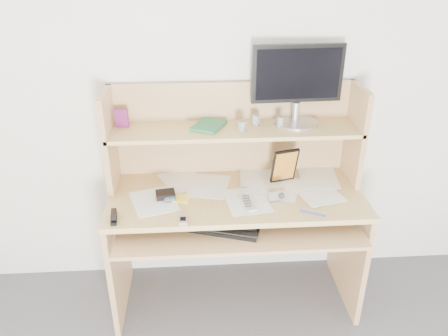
{
  "coord_description": "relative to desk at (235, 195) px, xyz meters",
  "views": [
    {
      "loc": [
        -0.21,
        -0.6,
        1.96
      ],
      "look_at": [
        -0.07,
        1.43,
        0.94
      ],
      "focal_mm": 35.0,
      "sensor_mm": 36.0,
      "label": 1
    }
  ],
  "objects": [
    {
      "name": "monitor",
      "position": [
        0.35,
        0.14,
        0.62
      ],
      "size": [
        0.5,
        0.25,
        0.44
      ],
      "rotation": [
        0.0,
        0.0,
        0.05
      ],
      "color": "#AFAEB3",
      "rests_on": "desk"
    },
    {
      "name": "card_box",
      "position": [
        -0.62,
        0.13,
        0.44
      ],
      "size": [
        0.08,
        0.04,
        0.1
      ],
      "primitive_type": "cube",
      "rotation": [
        0.0,
        0.0,
        -0.26
      ],
      "color": "maroon",
      "rests_on": "desk"
    },
    {
      "name": "wallet",
      "position": [
        -0.39,
        -0.09,
        0.07
      ],
      "size": [
        0.11,
        0.1,
        0.03
      ],
      "primitive_type": "cube",
      "rotation": [
        0.0,
        0.0,
        0.14
      ],
      "color": "black",
      "rests_on": "paper_clutter"
    },
    {
      "name": "paper_clutter",
      "position": [
        0.0,
        -0.08,
        0.06
      ],
      "size": [
        1.32,
        0.54,
        0.01
      ],
      "primitive_type": "cube",
      "color": "white",
      "rests_on": "desk"
    },
    {
      "name": "chip_stack_d",
      "position": [
        0.25,
        0.06,
        0.42
      ],
      "size": [
        0.04,
        0.04,
        0.06
      ],
      "primitive_type": "cylinder",
      "rotation": [
        0.0,
        0.0,
        -0.1
      ],
      "color": "white",
      "rests_on": "desk"
    },
    {
      "name": "chip_stack_a",
      "position": [
        0.13,
        0.12,
        0.41
      ],
      "size": [
        0.05,
        0.05,
        0.05
      ],
      "primitive_type": "cylinder",
      "rotation": [
        0.0,
        0.0,
        0.2
      ],
      "color": "black",
      "rests_on": "desk"
    },
    {
      "name": "chip_stack_b",
      "position": [
        0.12,
        0.1,
        0.42
      ],
      "size": [
        0.05,
        0.05,
        0.06
      ],
      "primitive_type": "cylinder",
      "rotation": [
        0.0,
        0.0,
        0.26
      ],
      "color": "white",
      "rests_on": "desk"
    },
    {
      "name": "game_case",
      "position": [
        0.28,
        0.03,
        0.17
      ],
      "size": [
        0.15,
        0.06,
        0.21
      ],
      "primitive_type": "cube",
      "rotation": [
        0.0,
        0.0,
        0.28
      ],
      "color": "black",
      "rests_on": "paper_clutter"
    },
    {
      "name": "digital_camera",
      "position": [
        0.21,
        -0.16,
        0.09
      ],
      "size": [
        0.1,
        0.05,
        0.06
      ],
      "primitive_type": "cube",
      "rotation": [
        0.0,
        0.0,
        0.2
      ],
      "color": "#A6A6A8",
      "rests_on": "paper_clutter"
    },
    {
      "name": "desk",
      "position": [
        0.0,
        0.0,
        0.0
      ],
      "size": [
        1.4,
        0.7,
        1.3
      ],
      "color": "tan",
      "rests_on": "floor"
    },
    {
      "name": "stapler",
      "position": [
        -0.64,
        -0.3,
        0.08
      ],
      "size": [
        0.05,
        0.12,
        0.03
      ],
      "primitive_type": "cube",
      "rotation": [
        0.0,
        0.0,
        0.13
      ],
      "color": "black",
      "rests_on": "paper_clutter"
    },
    {
      "name": "tv_remote",
      "position": [
        0.04,
        -0.21,
        0.07
      ],
      "size": [
        0.09,
        0.18,
        0.02
      ],
      "primitive_type": "cube",
      "rotation": [
        0.0,
        0.0,
        0.29
      ],
      "color": "#AAAAA5",
      "rests_on": "paper_clutter"
    },
    {
      "name": "flip_phone",
      "position": [
        -0.29,
        -0.34,
        0.07
      ],
      "size": [
        0.05,
        0.09,
        0.02
      ],
      "primitive_type": "cube",
      "rotation": [
        0.0,
        0.0,
        0.01
      ],
      "color": "#BABABC",
      "rests_on": "paper_clutter"
    },
    {
      "name": "sticky_note_pad",
      "position": [
        -0.3,
        -0.12,
        0.06
      ],
      "size": [
        0.1,
        0.1,
        0.01
      ],
      "primitive_type": "cube",
      "rotation": [
        0.0,
        0.0,
        -0.24
      ],
      "color": "yellow",
      "rests_on": "desk"
    },
    {
      "name": "back_wall",
      "position": [
        0.0,
        0.24,
        0.56
      ],
      "size": [
        3.6,
        0.04,
        2.5
      ],
      "primitive_type": "cube",
      "color": "white",
      "rests_on": "floor"
    },
    {
      "name": "shelf_book",
      "position": [
        -0.14,
        0.09,
        0.4
      ],
      "size": [
        0.22,
        0.24,
        0.02
      ],
      "primitive_type": "cube",
      "rotation": [
        0.0,
        0.0,
        -0.45
      ],
      "color": "#327E41",
      "rests_on": "desk"
    },
    {
      "name": "keyboard",
      "position": [
        -0.1,
        -0.27,
        -0.03
      ],
      "size": [
        0.42,
        0.26,
        0.03
      ],
      "rotation": [
        0.0,
        0.0,
        -0.31
      ],
      "color": "black",
      "rests_on": "desk"
    },
    {
      "name": "blue_pen",
      "position": [
        0.37,
        -0.32,
        0.07
      ],
      "size": [
        0.12,
        0.07,
        0.01
      ],
      "primitive_type": "cylinder",
      "rotation": [
        1.57,
        0.0,
        1.1
      ],
      "color": "#182EB5",
      "rests_on": "paper_clutter"
    },
    {
      "name": "chip_stack_c",
      "position": [
        0.04,
        0.03,
        0.41
      ],
      "size": [
        0.05,
        0.05,
        0.06
      ],
      "primitive_type": "cylinder",
      "rotation": [
        0.0,
        0.0,
        -0.27
      ],
      "color": "black",
      "rests_on": "desk"
    }
  ]
}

